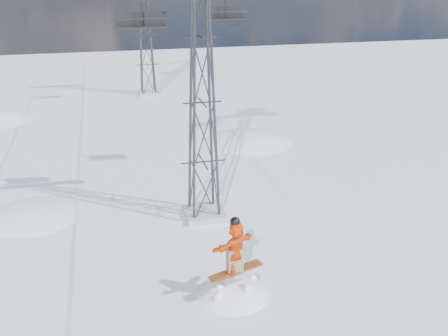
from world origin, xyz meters
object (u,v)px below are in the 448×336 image
at_px(lift_chair_near, 142,22).
at_px(lift_tower_near, 202,103).
at_px(snowboarder_jump, 233,329).
at_px(lift_tower_far, 145,34).

bearing_deg(lift_chair_near, lift_tower_near, -44.07).
distance_m(lift_tower_near, snowboarder_jump, 9.37).
bearing_deg(lift_tower_near, snowboarder_jump, -92.00).
bearing_deg(snowboarder_jump, lift_tower_near, 88.00).
xyz_separation_m(lift_tower_near, lift_tower_far, (0.00, 25.00, 0.00)).
xyz_separation_m(lift_tower_far, snowboarder_jump, (-0.21, -31.15, -7.07)).
relative_size(lift_tower_near, lift_tower_far, 1.00).
xyz_separation_m(snowboarder_jump, lift_chair_near, (-1.99, 8.28, 10.30)).
height_order(snowboarder_jump, lift_chair_near, lift_chair_near).
height_order(lift_tower_far, lift_chair_near, lift_tower_far).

